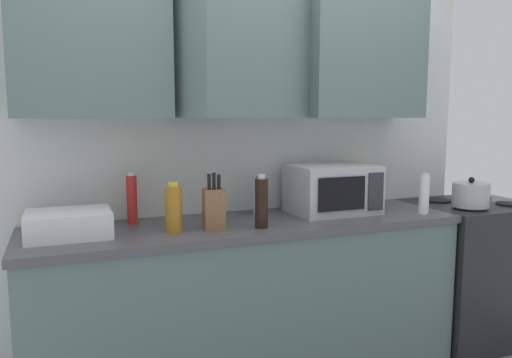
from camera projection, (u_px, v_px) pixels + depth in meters
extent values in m
cube|color=silver|center=(230.00, 143.00, 2.89)|extent=(3.19, 0.06, 2.60)
cube|color=slate|center=(91.00, 40.00, 2.37)|extent=(0.73, 0.33, 0.75)
cube|color=slate|center=(242.00, 47.00, 2.62)|extent=(0.80, 0.58, 0.75)
cube|color=slate|center=(360.00, 55.00, 2.94)|extent=(0.73, 0.33, 0.75)
cube|color=slate|center=(250.00, 305.00, 2.70)|extent=(2.29, 0.60, 0.86)
cube|color=#4C4C51|center=(250.00, 225.00, 2.64)|extent=(2.32, 0.63, 0.04)
cube|color=black|center=(470.00, 270.00, 3.25)|extent=(0.76, 0.64, 0.90)
cylinder|color=black|center=(470.00, 208.00, 3.00)|extent=(0.18, 0.18, 0.01)
cylinder|color=black|center=(511.00, 204.00, 3.12)|extent=(0.18, 0.18, 0.01)
cylinder|color=black|center=(437.00, 200.00, 3.25)|extent=(0.18, 0.18, 0.01)
cylinder|color=black|center=(477.00, 197.00, 3.38)|extent=(0.18, 0.18, 0.01)
cylinder|color=#B2B2B7|center=(471.00, 195.00, 2.99)|extent=(0.22, 0.22, 0.15)
sphere|color=black|center=(472.00, 180.00, 2.97)|extent=(0.04, 0.04, 0.04)
cube|color=#B7B7BC|center=(332.00, 189.00, 2.87)|extent=(0.48, 0.36, 0.28)
cube|color=black|center=(342.00, 194.00, 2.68)|extent=(0.29, 0.01, 0.18)
cube|color=#2D2D33|center=(376.00, 192.00, 2.76)|extent=(0.10, 0.01, 0.21)
cube|color=silver|center=(69.00, 224.00, 2.30)|extent=(0.38, 0.30, 0.12)
cube|color=brown|center=(214.00, 209.00, 2.45)|extent=(0.12, 0.13, 0.20)
cylinder|color=black|center=(209.00, 182.00, 2.42)|extent=(0.02, 0.02, 0.08)
cylinder|color=black|center=(214.00, 181.00, 2.43)|extent=(0.02, 0.02, 0.08)
cylinder|color=black|center=(219.00, 182.00, 2.44)|extent=(0.02, 0.02, 0.07)
cylinder|color=red|center=(132.00, 200.00, 2.57)|extent=(0.05, 0.05, 0.25)
cylinder|color=silver|center=(131.00, 174.00, 2.55)|extent=(0.04, 0.04, 0.02)
cylinder|color=white|center=(424.00, 195.00, 2.83)|extent=(0.06, 0.06, 0.22)
cylinder|color=silver|center=(425.00, 174.00, 2.81)|extent=(0.04, 0.04, 0.02)
cylinder|color=silver|center=(261.00, 198.00, 2.78)|extent=(0.08, 0.08, 0.20)
cylinder|color=black|center=(261.00, 178.00, 2.76)|extent=(0.05, 0.05, 0.02)
cylinder|color=#AD701E|center=(174.00, 209.00, 2.39)|extent=(0.08, 0.08, 0.22)
cylinder|color=yellow|center=(173.00, 184.00, 2.38)|extent=(0.05, 0.05, 0.02)
cylinder|color=black|center=(262.00, 203.00, 2.47)|extent=(0.07, 0.07, 0.25)
cylinder|color=silver|center=(262.00, 177.00, 2.46)|extent=(0.04, 0.04, 0.02)
cylinder|color=#386B2D|center=(368.00, 187.00, 3.14)|extent=(0.07, 0.07, 0.22)
cylinder|color=yellow|center=(369.00, 169.00, 3.12)|extent=(0.05, 0.05, 0.02)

